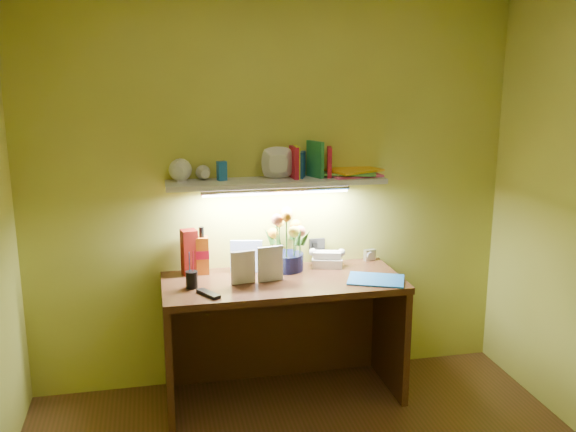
% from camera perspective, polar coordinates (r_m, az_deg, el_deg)
% --- Properties ---
extents(desk, '(1.40, 0.60, 0.75)m').
position_cam_1_polar(desk, '(3.91, -0.44, -10.86)').
color(desk, '#351C0E').
rests_on(desk, ground).
extents(flower_bouquet, '(0.28, 0.28, 0.36)m').
position_cam_1_polar(flower_bouquet, '(3.90, -0.13, -2.25)').
color(flower_bouquet, '#0D1034').
rests_on(flower_bouquet, desk).
extents(telephone, '(0.22, 0.18, 0.11)m').
position_cam_1_polar(telephone, '(4.01, 3.49, -3.69)').
color(telephone, beige).
rests_on(telephone, desk).
extents(desk_clock, '(0.08, 0.05, 0.07)m').
position_cam_1_polar(desk_clock, '(4.16, 7.27, -3.45)').
color(desk_clock, silver).
rests_on(desk_clock, desk).
extents(whisky_bottle, '(0.08, 0.08, 0.29)m').
position_cam_1_polar(whisky_bottle, '(3.87, -7.65, -3.04)').
color(whisky_bottle, '#BC5412').
rests_on(whisky_bottle, desk).
extents(whisky_box, '(0.10, 0.10, 0.27)m').
position_cam_1_polar(whisky_box, '(3.87, -8.76, -3.20)').
color(whisky_box, '#620D07').
rests_on(whisky_box, desk).
extents(pen_cup, '(0.07, 0.07, 0.16)m').
position_cam_1_polar(pen_cup, '(3.65, -8.57, -5.11)').
color(pen_cup, black).
rests_on(pen_cup, desk).
extents(art_card, '(0.20, 0.08, 0.19)m').
position_cam_1_polar(art_card, '(3.89, -3.72, -3.59)').
color(art_card, white).
rests_on(art_card, desk).
extents(tv_remote, '(0.13, 0.17, 0.02)m').
position_cam_1_polar(tv_remote, '(3.55, -7.09, -6.87)').
color(tv_remote, black).
rests_on(tv_remote, desk).
extents(blue_folder, '(0.39, 0.34, 0.01)m').
position_cam_1_polar(blue_folder, '(3.79, 7.83, -5.63)').
color(blue_folder, blue).
rests_on(blue_folder, desk).
extents(desk_book_a, '(0.15, 0.03, 0.20)m').
position_cam_1_polar(desk_book_a, '(3.66, -5.11, -4.69)').
color(desk_book_a, silver).
rests_on(desk_book_a, desk).
extents(desk_book_b, '(0.15, 0.03, 0.21)m').
position_cam_1_polar(desk_book_b, '(3.69, -2.71, -4.40)').
color(desk_book_b, silver).
rests_on(desk_book_b, desk).
extents(wall_shelf, '(1.32, 0.33, 0.25)m').
position_cam_1_polar(wall_shelf, '(3.81, -0.82, 3.58)').
color(wall_shelf, silver).
rests_on(wall_shelf, ground).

